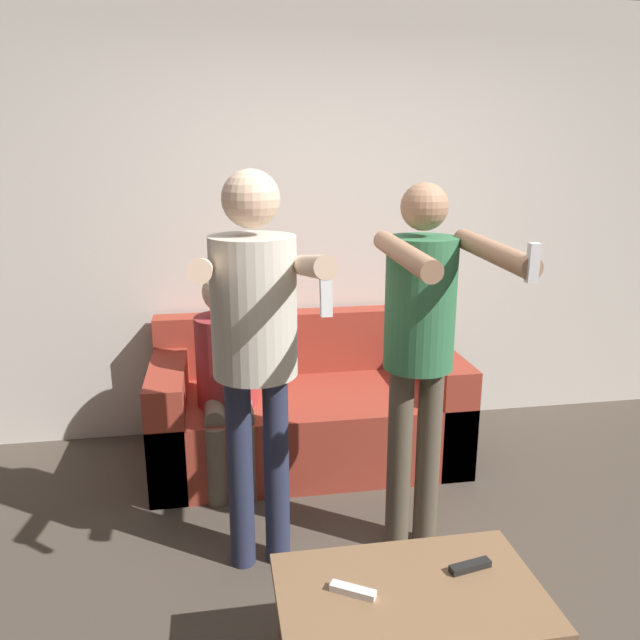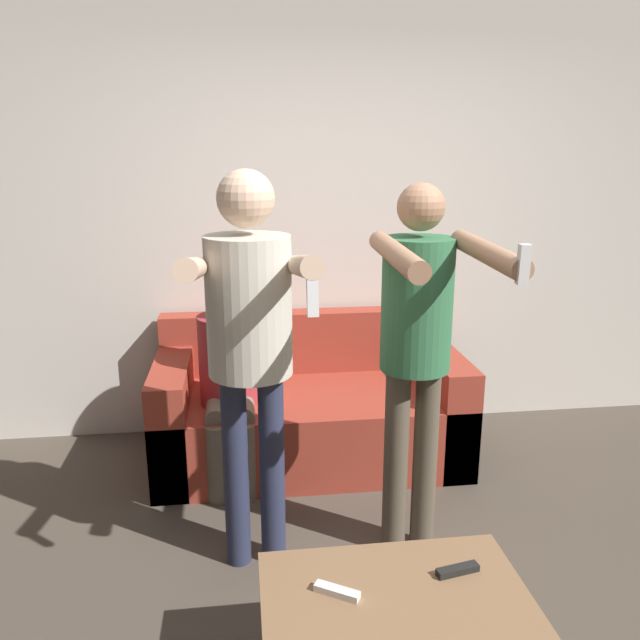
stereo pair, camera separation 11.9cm
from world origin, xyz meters
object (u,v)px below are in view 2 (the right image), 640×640
Objects in this scene: couch at (309,411)px; person_seated at (229,366)px; remote_far at (458,570)px; person_standing_right at (418,334)px; person_standing_left at (250,327)px; coffee_table at (395,605)px; remote_near at (337,591)px.

person_seated is at bearing -156.85° from couch.
couch is 1.76m from remote_far.
person_standing_right is 0.95m from remote_far.
couch is at bearing 70.68° from person_standing_left.
person_seated is 1.71m from coffee_table.
remote_near is (0.24, -0.78, -0.67)m from person_standing_left.
coffee_table is at bearing -4.99° from remote_near.
couch is at bearing 100.21° from remote_far.
person_standing_right is at bearing -44.91° from person_seated.
couch is 2.06× the size of coffee_table.
person_standing_right is 1.42× the size of person_seated.
person_standing_left is at bearing 179.38° from person_standing_right.
couch is at bearing 86.54° from remote_near.
person_standing_right reaches higher than remote_near.
remote_far is at bearing 7.22° from remote_near.
person_standing_left reaches higher than remote_far.
person_standing_right is 1.07m from coffee_table.
remote_far is at bearing -47.70° from person_standing_left.
remote_far is (0.31, -1.73, 0.15)m from couch.
person_seated is at bearing 102.61° from remote_near.
remote_near is at bearing -77.39° from person_seated.
person_seated is 7.66× the size of remote_far.
person_standing_right is 11.39× the size of remote_near.
couch is at bearing 23.15° from person_seated.
coffee_table is 0.20m from remote_near.
person_standing_right is at bearing -0.62° from person_standing_left.
person_standing_right is 1.09m from remote_near.
person_standing_right is at bearing 59.29° from remote_near.
person_standing_right reaches higher than couch.
remote_far is (-0.04, -0.72, -0.62)m from person_standing_right.
remote_near is at bearing -72.70° from person_standing_left.
person_standing_left is (-0.35, -1.00, 0.82)m from couch.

